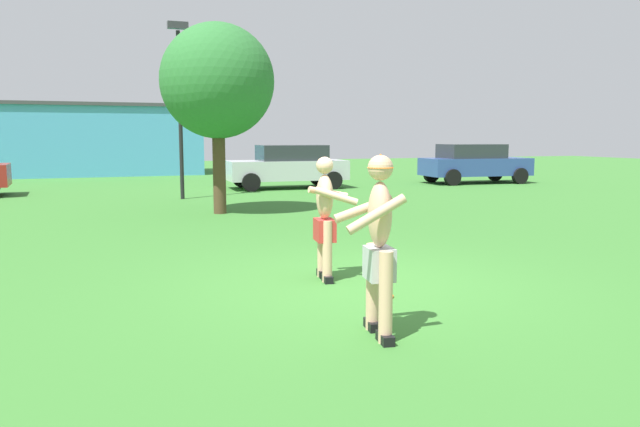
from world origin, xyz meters
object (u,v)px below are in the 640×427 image
(lamp_post, at_px, (180,91))
(player_with_cap, at_px, (379,237))
(car_silver_mid_lot, at_px, (288,166))
(frisbee, at_px, (383,296))
(player_in_red, at_px, (325,216))
(car_blue_far_end, at_px, (474,163))
(tree_left_field, at_px, (217,82))

(lamp_post, bearing_deg, player_with_cap, -89.59)
(car_silver_mid_lot, relative_size, lamp_post, 0.83)
(frisbee, bearing_deg, player_with_cap, -117.65)
(frisbee, bearing_deg, player_in_red, 106.50)
(car_blue_far_end, height_order, lamp_post, lamp_post)
(frisbee, bearing_deg, car_silver_mid_lot, 77.26)
(player_in_red, bearing_deg, lamp_post, 92.20)
(player_in_red, distance_m, frisbee, 1.42)
(tree_left_field, bearing_deg, lamp_post, 96.22)
(player_with_cap, height_order, car_blue_far_end, player_with_cap)
(frisbee, height_order, tree_left_field, tree_left_field)
(tree_left_field, bearing_deg, player_with_cap, -91.89)
(player_with_cap, relative_size, frisbee, 6.63)
(player_in_red, relative_size, car_silver_mid_lot, 0.38)
(player_with_cap, bearing_deg, car_silver_mid_lot, 76.01)
(player_with_cap, relative_size, tree_left_field, 0.38)
(player_in_red, bearing_deg, frisbee, -73.50)
(player_with_cap, xyz_separation_m, car_silver_mid_lot, (4.05, 16.26, -0.14))
(lamp_post, bearing_deg, car_silver_mid_lot, 31.98)
(car_blue_far_end, bearing_deg, lamp_post, -168.86)
(player_in_red, xyz_separation_m, tree_left_field, (-0.01, 7.45, 2.34))
(car_silver_mid_lot, bearing_deg, frisbee, -102.74)
(frisbee, relative_size, lamp_post, 0.05)
(frisbee, distance_m, lamp_post, 12.84)
(car_blue_far_end, bearing_deg, player_with_cap, -126.57)
(player_in_red, height_order, car_blue_far_end, player_in_red)
(car_silver_mid_lot, bearing_deg, car_blue_far_end, -1.68)
(player_with_cap, height_order, frisbee, player_with_cap)
(player_with_cap, relative_size, lamp_post, 0.33)
(frisbee, xyz_separation_m, car_blue_far_end, (11.23, 14.77, 0.81))
(frisbee, distance_m, tree_left_field, 9.12)
(player_with_cap, bearing_deg, lamp_post, 90.41)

